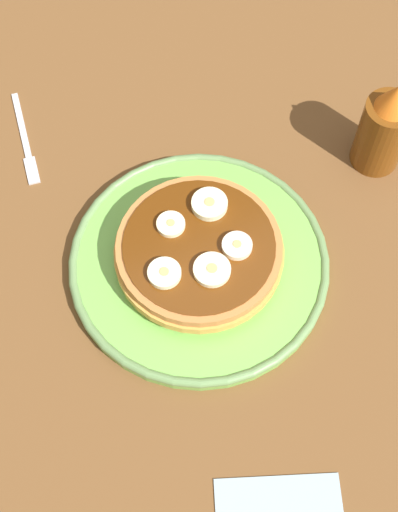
% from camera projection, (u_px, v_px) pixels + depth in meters
% --- Properties ---
extents(ground_plane, '(1.40, 1.40, 0.03)m').
position_uv_depth(ground_plane, '(199.00, 273.00, 0.72)').
color(ground_plane, brown).
extents(plate, '(0.26, 0.26, 0.02)m').
position_uv_depth(plate, '(199.00, 262.00, 0.70)').
color(plate, '#72B74C').
rests_on(plate, ground_plane).
extents(pancake_stack, '(0.17, 0.17, 0.03)m').
position_uv_depth(pancake_stack, '(195.00, 252.00, 0.68)').
color(pancake_stack, tan).
rests_on(pancake_stack, plate).
extents(banana_slice_0, '(0.04, 0.04, 0.01)m').
position_uv_depth(banana_slice_0, '(209.00, 271.00, 0.65)').
color(banana_slice_0, '#F7ECB7').
rests_on(banana_slice_0, pancake_stack).
extents(banana_slice_1, '(0.03, 0.03, 0.01)m').
position_uv_depth(banana_slice_1, '(237.00, 246.00, 0.66)').
color(banana_slice_1, '#F9E2BD').
rests_on(banana_slice_1, pancake_stack).
extents(banana_slice_2, '(0.04, 0.04, 0.01)m').
position_uv_depth(banana_slice_2, '(209.00, 204.00, 0.68)').
color(banana_slice_2, '#EFEEB9').
rests_on(banana_slice_2, pancake_stack).
extents(banana_slice_3, '(0.03, 0.03, 0.01)m').
position_uv_depth(banana_slice_3, '(171.00, 225.00, 0.67)').
color(banana_slice_3, '#F9EFB9').
rests_on(banana_slice_3, pancake_stack).
extents(banana_slice_4, '(0.03, 0.03, 0.01)m').
position_uv_depth(banana_slice_4, '(164.00, 273.00, 0.65)').
color(banana_slice_4, '#EFF0BB').
rests_on(banana_slice_4, pancake_stack).
extents(fork, '(0.13, 0.02, 0.01)m').
position_uv_depth(fork, '(25.00, 142.00, 0.78)').
color(fork, silver).
rests_on(fork, ground_plane).
extents(syrup_bottle, '(0.05, 0.05, 0.12)m').
position_uv_depth(syrup_bottle, '(384.00, 129.00, 0.72)').
color(syrup_bottle, brown).
rests_on(syrup_bottle, ground_plane).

